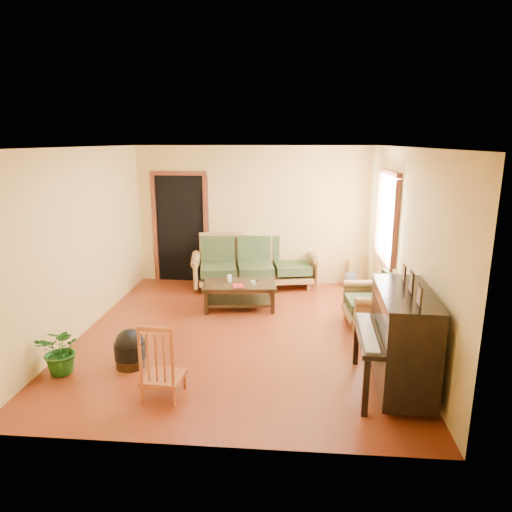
# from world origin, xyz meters

# --- Properties ---
(floor) EXTENTS (5.00, 5.00, 0.00)m
(floor) POSITION_xyz_m (0.00, 0.00, 0.00)
(floor) COLOR #591C0B
(floor) RESTS_ON ground
(doorway) EXTENTS (1.08, 0.16, 2.05)m
(doorway) POSITION_xyz_m (-1.45, 2.48, 1.02)
(doorway) COLOR black
(doorway) RESTS_ON floor
(window) EXTENTS (0.12, 1.36, 1.46)m
(window) POSITION_xyz_m (2.21, 1.30, 1.50)
(window) COLOR white
(window) RESTS_ON right_wall
(sofa) EXTENTS (2.43, 1.36, 0.98)m
(sofa) POSITION_xyz_m (0.03, 2.16, 0.49)
(sofa) COLOR olive
(sofa) RESTS_ON floor
(coffee_table) EXTENTS (1.24, 0.77, 0.43)m
(coffee_table) POSITION_xyz_m (-0.13, 1.01, 0.21)
(coffee_table) COLOR black
(coffee_table) RESTS_ON floor
(armchair) EXTENTS (0.89, 0.93, 0.86)m
(armchair) POSITION_xyz_m (1.88, 0.49, 0.43)
(armchair) COLOR olive
(armchair) RESTS_ON floor
(piano) EXTENTS (0.82, 1.33, 1.14)m
(piano) POSITION_xyz_m (1.92, -1.36, 0.57)
(piano) COLOR black
(piano) RESTS_ON floor
(footstool) EXTENTS (0.40, 0.40, 0.36)m
(footstool) POSITION_xyz_m (-1.22, -1.08, 0.18)
(footstool) COLOR black
(footstool) RESTS_ON floor
(red_chair) EXTENTS (0.44, 0.47, 0.87)m
(red_chair) POSITION_xyz_m (-0.63, -1.70, 0.43)
(red_chair) COLOR brown
(red_chair) RESTS_ON floor
(leaning_frame) EXTENTS (0.44, 0.27, 0.58)m
(leaning_frame) POSITION_xyz_m (1.98, 2.39, 0.29)
(leaning_frame) COLOR gold
(leaning_frame) RESTS_ON floor
(ceramic_crock) EXTENTS (0.29, 0.29, 0.28)m
(ceramic_crock) POSITION_xyz_m (1.80, 2.24, 0.14)
(ceramic_crock) COLOR #325097
(ceramic_crock) RESTS_ON floor
(potted_plant) EXTENTS (0.55, 0.48, 0.59)m
(potted_plant) POSITION_xyz_m (-1.95, -1.31, 0.30)
(potted_plant) COLOR #1C5618
(potted_plant) RESTS_ON floor
(book) EXTENTS (0.23, 0.28, 0.02)m
(book) POSITION_xyz_m (-0.22, 0.80, 0.44)
(book) COLOR maroon
(book) RESTS_ON coffee_table
(candle) EXTENTS (0.07, 0.07, 0.12)m
(candle) POSITION_xyz_m (-0.31, 1.07, 0.49)
(candle) COLOR white
(candle) RESTS_ON coffee_table
(glass_jar) EXTENTS (0.09, 0.09, 0.05)m
(glass_jar) POSITION_xyz_m (0.08, 1.00, 0.46)
(glass_jar) COLOR silver
(glass_jar) RESTS_ON coffee_table
(remote) EXTENTS (0.15, 0.09, 0.01)m
(remote) POSITION_xyz_m (0.08, 1.13, 0.44)
(remote) COLOR black
(remote) RESTS_ON coffee_table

